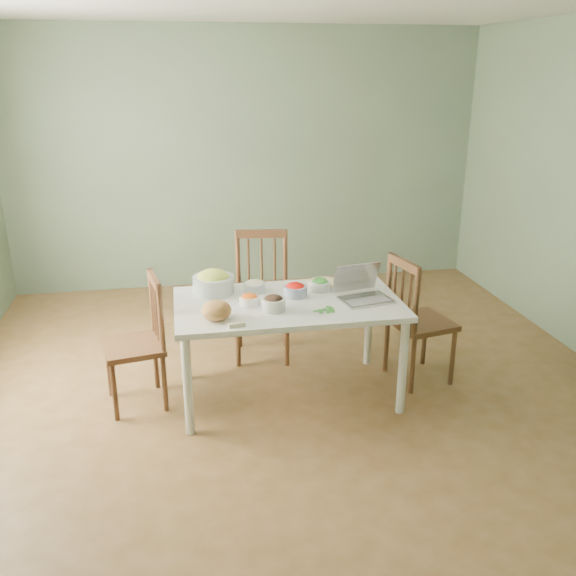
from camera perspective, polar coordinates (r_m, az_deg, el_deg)
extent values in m
cube|color=brown|center=(4.70, 0.27, -9.27)|extent=(5.00, 5.00, 0.00)
cube|color=#5B6D58|center=(6.64, -3.81, 11.72)|extent=(5.00, 0.00, 2.70)
cube|color=#5B6D58|center=(1.95, 14.31, -9.55)|extent=(5.00, 0.00, 2.70)
ellipsoid|color=#B48149|center=(3.99, -6.68, -2.08)|extent=(0.23, 0.23, 0.13)
cube|color=beige|center=(3.89, -4.77, -3.43)|extent=(0.11, 0.04, 0.03)
cylinder|color=#DAC586|center=(4.65, 3.27, 0.54)|extent=(0.27, 0.27, 0.02)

